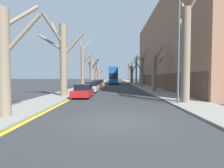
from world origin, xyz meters
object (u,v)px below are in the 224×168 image
object	(u,v)px
street_tree_left_1	(63,57)
parked_car_0	(83,91)
street_tree_left_4	(96,74)
street_tree_right_3	(136,69)
street_tree_right_1	(155,70)
parked_car_2	(96,85)
parked_car_3	(99,83)
double_decker_bus	(114,75)
street_tree_right_5	(129,72)
parked_car_1	(92,87)
street_tree_left_3	(91,70)
lamp_post	(178,34)
street_tree_right_2	(142,70)
street_tree_left_0	(5,55)
street_tree_left_5	(99,75)
street_tree_right_4	(132,73)
street_tree_left_2	(83,65)
street_tree_right_0	(185,50)

from	to	relation	value
street_tree_left_1	parked_car_0	size ratio (longest dim) A/B	2.05
street_tree_left_4	street_tree_right_3	bearing A→B (deg)	-21.29
street_tree_right_1	parked_car_2	bearing A→B (deg)	144.56
parked_car_3	double_decker_bus	bearing A→B (deg)	79.09
street_tree_right_5	parked_car_0	size ratio (longest dim) A/B	2.09
parked_car_1	parked_car_3	world-z (taller)	parked_car_3
street_tree_left_1	parked_car_0	bearing A→B (deg)	-14.95
street_tree_left_3	lamp_post	bearing A→B (deg)	-69.26
street_tree_left_4	street_tree_right_2	bearing A→B (deg)	-55.17
street_tree_right_2	street_tree_left_0	bearing A→B (deg)	-112.91
street_tree_right_1	double_decker_bus	size ratio (longest dim) A/B	0.58
street_tree_left_5	street_tree_right_2	bearing A→B (deg)	-66.57
street_tree_left_3	street_tree_left_5	distance (m)	19.64
parked_car_0	parked_car_1	xyz separation A→B (m)	(0.00, 6.45, 0.02)
street_tree_left_4	parked_car_0	world-z (taller)	street_tree_left_4
street_tree_left_0	street_tree_left_3	xyz separation A→B (m)	(0.14, 30.59, 0.37)
street_tree_right_1	street_tree_right_2	size ratio (longest dim) A/B	0.86
street_tree_right_4	parked_car_0	size ratio (longest dim) A/B	1.62
street_tree_left_0	street_tree_right_4	xyz separation A→B (m)	(10.72, 46.45, -0.09)
street_tree_left_1	street_tree_left_3	world-z (taller)	street_tree_left_1
parked_car_0	street_tree_left_2	bearing A→B (deg)	100.55
street_tree_left_2	street_tree_right_2	xyz separation A→B (m)	(10.52, 5.37, -0.53)
street_tree_left_5	street_tree_right_4	bearing A→B (deg)	-19.18
parked_car_2	street_tree_left_3	bearing A→B (deg)	102.83
double_decker_bus	parked_car_2	world-z (taller)	double_decker_bus
street_tree_right_0	lamp_post	world-z (taller)	lamp_post
street_tree_left_0	parked_car_3	size ratio (longest dim) A/B	1.77
street_tree_right_1	street_tree_right_5	bearing A→B (deg)	90.07
street_tree_left_0	double_decker_bus	world-z (taller)	street_tree_left_0
street_tree_left_4	street_tree_left_5	distance (m)	9.83
street_tree_left_1	lamp_post	distance (m)	11.27
street_tree_left_1	street_tree_right_5	world-z (taller)	street_tree_right_5
street_tree_left_2	street_tree_right_5	xyz separation A→B (m)	(10.62, 37.00, 0.02)
street_tree_right_2	parked_car_3	bearing A→B (deg)	168.91
street_tree_right_1	parked_car_0	world-z (taller)	street_tree_right_1
street_tree_right_1	street_tree_right_5	distance (m)	41.76
street_tree_right_3	parked_car_3	distance (m)	13.09
street_tree_left_3	street_tree_left_2	bearing A→B (deg)	-89.76
street_tree_left_0	street_tree_left_5	bearing A→B (deg)	90.11
street_tree_left_4	lamp_post	xyz separation A→B (m)	(9.85, -36.01, 2.29)
parked_car_2	lamp_post	bearing A→B (deg)	-65.23
street_tree_left_1	parked_car_3	bearing A→B (deg)	82.81
street_tree_right_0	parked_car_1	size ratio (longest dim) A/B	1.99
street_tree_left_4	lamp_post	size ratio (longest dim) A/B	0.62
street_tree_right_1	street_tree_right_4	bearing A→B (deg)	90.24
street_tree_right_2	parked_car_2	distance (m)	9.73
parked_car_1	street_tree_right_0	bearing A→B (deg)	-49.62
street_tree_right_2	street_tree_right_5	size ratio (longest dim) A/B	0.94
street_tree_left_4	street_tree_right_1	distance (m)	27.36
double_decker_bus	street_tree_right_0	bearing A→B (deg)	-80.80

